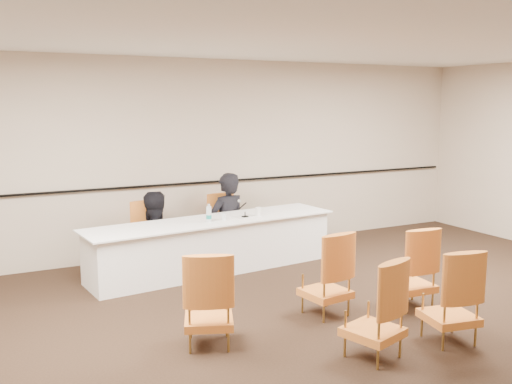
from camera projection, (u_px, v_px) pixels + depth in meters
floor at (353, 343)px, 5.57m from camera, size 10.00×10.00×0.00m
ceiling at (362, 27)px, 5.11m from camera, size 10.00×10.00×0.00m
wall_back at (200, 157)px, 8.86m from camera, size 10.00×0.04×3.00m
wall_rail at (201, 182)px, 8.88m from camera, size 9.80×0.04×0.03m
panel_table at (213, 245)px, 7.96m from camera, size 3.69×1.21×0.73m
panelist_main at (227, 229)px, 8.69m from camera, size 0.71×0.55×1.75m
panelist_main_chair at (227, 226)px, 8.68m from camera, size 0.55×0.55×0.95m
panelist_second at (153, 249)px, 8.05m from camera, size 0.88×0.73×1.64m
panelist_second_chair at (152, 236)px, 8.02m from camera, size 0.55×0.55×0.95m
papers at (244, 217)px, 8.11m from camera, size 0.36×0.31×0.00m
microphone at (245, 209)px, 8.05m from camera, size 0.12×0.19×0.25m
water_bottle at (209, 213)px, 7.73m from camera, size 0.10×0.10×0.25m
drinking_glass at (224, 216)px, 7.87m from camera, size 0.07×0.07×0.10m
coffee_cup at (258, 212)px, 8.15m from camera, size 0.10×0.10×0.13m
aud_chair_front_left at (209, 298)px, 5.47m from camera, size 0.65×0.65×0.95m
aud_chair_front_mid at (326, 273)px, 6.27m from camera, size 0.56×0.56×0.95m
aud_chair_front_right at (411, 267)px, 6.51m from camera, size 0.54×0.54×0.95m
aud_chair_back_mid at (374, 308)px, 5.20m from camera, size 0.62×0.62×0.95m
aud_chair_back_right at (450, 295)px, 5.55m from camera, size 0.58×0.58×0.95m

